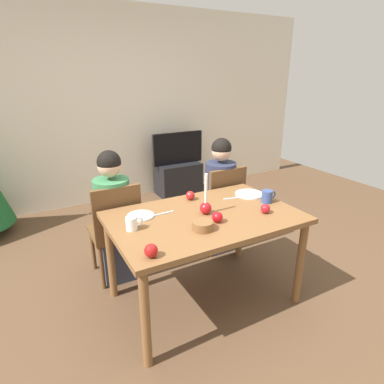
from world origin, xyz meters
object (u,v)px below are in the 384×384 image
at_px(chair_left, 116,227).
at_px(mug_right, 267,196).
at_px(plate_right, 249,194).
at_px(apple_by_left_plate, 151,251).
at_px(dining_table, 205,225).
at_px(person_left_child, 114,219).
at_px(tv_stand, 178,179).
at_px(bowl_walnuts, 203,226).
at_px(plate_left, 141,216).
at_px(candle_centerpiece, 206,206).
at_px(person_right_child, 220,197).
at_px(mug_left, 132,223).
at_px(apple_by_right_mug, 190,195).
at_px(apple_far_edge, 265,209).
at_px(apple_near_candle, 217,217).
at_px(tv, 178,148).
at_px(chair_right, 221,204).

distance_m(chair_left, mug_right, 1.30).
bearing_deg(plate_right, apple_by_left_plate, -154.59).
bearing_deg(dining_table, mug_right, -2.09).
relative_size(person_left_child, tv_stand, 1.83).
height_order(person_left_child, bowl_walnuts, person_left_child).
distance_m(chair_left, plate_left, 0.48).
relative_size(person_left_child, candle_centerpiece, 3.72).
xyz_separation_m(tv_stand, plate_left, (-1.34, -2.09, 0.52)).
bearing_deg(person_right_child, apple_by_left_plate, -138.70).
height_order(chair_left, mug_left, chair_left).
height_order(chair_left, apple_by_right_mug, chair_left).
distance_m(apple_by_right_mug, apple_far_edge, 0.63).
bearing_deg(person_right_child, dining_table, -131.18).
height_order(chair_left, apple_near_candle, chair_left).
height_order(tv, apple_by_left_plate, tv).
bearing_deg(dining_table, tv_stand, 68.51).
distance_m(mug_right, apple_far_edge, 0.23).
bearing_deg(mug_right, apple_by_left_plate, -164.02).
distance_m(chair_left, apple_near_candle, 0.97).
xyz_separation_m(tv, plate_left, (-1.34, -2.09, 0.05)).
xyz_separation_m(candle_centerpiece, apple_by_right_mug, (0.03, 0.31, -0.03)).
xyz_separation_m(apple_near_candle, apple_far_edge, (0.41, -0.04, -0.00)).
height_order(tv, bowl_walnuts, tv).
xyz_separation_m(chair_right, tv, (0.35, 1.69, 0.20)).
bearing_deg(dining_table, apple_near_candle, -83.38).
bearing_deg(mug_right, person_right_child, 91.89).
bearing_deg(apple_far_edge, tv, 79.00).
height_order(apple_by_right_mug, apple_far_edge, apple_by_right_mug).
relative_size(tv, apple_near_candle, 10.05).
distance_m(candle_centerpiece, apple_near_candle, 0.17).
xyz_separation_m(chair_left, apple_by_left_plate, (-0.05, -0.96, 0.28)).
bearing_deg(apple_far_edge, apple_near_candle, 174.56).
relative_size(chair_left, apple_by_right_mug, 12.02).
xyz_separation_m(mug_left, bowl_walnuts, (0.42, -0.23, -0.02)).
height_order(mug_left, bowl_walnuts, mug_left).
bearing_deg(mug_right, mug_left, 177.27).
bearing_deg(person_left_child, candle_centerpiece, -48.78).
bearing_deg(person_left_child, plate_right, -22.75).
distance_m(chair_left, plate_right, 1.19).
height_order(chair_right, plate_left, chair_right).
distance_m(candle_centerpiece, apple_by_right_mug, 0.31).
height_order(plate_right, mug_right, mug_right).
bearing_deg(apple_by_right_mug, tv, 66.65).
bearing_deg(chair_right, apple_by_right_mug, -151.09).
bearing_deg(mug_left, mug_right, -2.73).
relative_size(chair_right, mug_left, 7.39).
bearing_deg(apple_near_candle, mug_right, 12.42).
height_order(dining_table, apple_far_edge, apple_far_edge).
distance_m(tv_stand, bowl_walnuts, 2.76).
distance_m(plate_left, apple_by_left_plate, 0.58).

